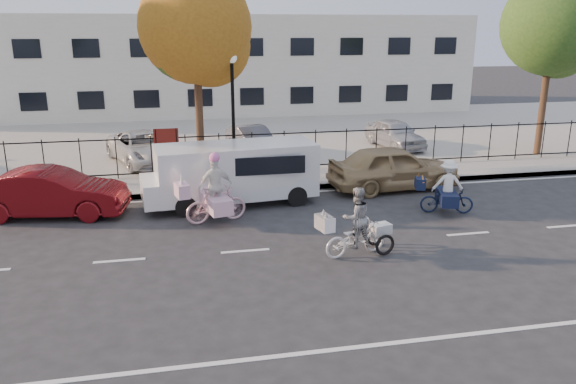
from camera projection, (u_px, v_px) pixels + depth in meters
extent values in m
plane|color=#333334|center=(245.00, 251.00, 13.85)|extent=(120.00, 120.00, 0.00)
cube|color=#A8A399|center=(226.00, 192.00, 18.58)|extent=(60.00, 0.10, 0.15)
cube|color=#A8A399|center=(223.00, 183.00, 19.56)|extent=(60.00, 2.20, 0.15)
cube|color=#A8A399|center=(207.00, 136.00, 27.93)|extent=(60.00, 15.60, 0.15)
cube|color=silver|center=(195.00, 64.00, 36.50)|extent=(34.00, 10.00, 6.00)
cylinder|color=black|center=(233.00, 121.00, 19.73)|extent=(0.12, 0.12, 4.00)
sphere|color=white|center=(232.00, 58.00, 19.12)|extent=(0.36, 0.36, 0.36)
cylinder|color=black|center=(157.00, 155.00, 19.52)|extent=(0.06, 0.06, 1.80)
cylinder|color=black|center=(177.00, 154.00, 19.66)|extent=(0.06, 0.06, 1.80)
cube|color=#59140F|center=(166.00, 137.00, 19.42)|extent=(0.85, 0.04, 0.60)
imported|color=white|center=(356.00, 238.00, 13.51)|extent=(1.72, 0.93, 0.86)
imported|color=white|center=(356.00, 218.00, 13.36)|extent=(0.84, 0.72, 1.50)
cube|color=white|center=(325.00, 223.00, 13.02)|extent=(0.40, 0.57, 0.34)
cone|color=white|center=(324.00, 212.00, 13.06)|extent=(0.13, 0.13, 0.17)
cone|color=white|center=(326.00, 215.00, 12.85)|extent=(0.13, 0.13, 0.17)
torus|color=black|center=(385.00, 245.00, 13.54)|extent=(0.53, 0.20, 0.53)
torus|color=black|center=(375.00, 235.00, 14.16)|extent=(0.53, 0.20, 0.53)
cube|color=white|center=(381.00, 228.00, 13.76)|extent=(0.54, 0.43, 0.24)
imported|color=beige|center=(216.00, 204.00, 15.76)|extent=(1.82, 0.88, 1.05)
imported|color=white|center=(215.00, 186.00, 15.61)|extent=(1.04, 0.62, 1.66)
cube|color=#D9A5BB|center=(182.00, 190.00, 15.24)|extent=(0.44, 0.64, 0.38)
cone|color=silver|center=(181.00, 178.00, 15.14)|extent=(0.13, 0.13, 0.34)
cube|color=#D9A5BB|center=(216.00, 203.00, 15.75)|extent=(0.88, 1.46, 0.42)
sphere|color=pink|center=(214.00, 158.00, 15.38)|extent=(0.29, 0.29, 0.29)
imported|color=#101936|center=(447.00, 200.00, 16.60)|extent=(1.63, 0.95, 0.81)
imported|color=white|center=(448.00, 184.00, 16.45)|extent=(1.03, 0.76, 1.41)
cube|color=black|center=(420.00, 183.00, 16.52)|extent=(0.40, 0.55, 0.32)
cone|color=#C07C2D|center=(418.00, 176.00, 16.62)|extent=(0.11, 0.21, 0.29)
cone|color=#C07C2D|center=(423.00, 179.00, 16.32)|extent=(0.11, 0.21, 0.29)
cube|color=black|center=(447.00, 197.00, 16.57)|extent=(0.80, 1.26, 0.36)
cube|color=white|center=(236.00, 170.00, 17.30)|extent=(5.00, 2.30, 1.61)
cube|color=white|center=(149.00, 189.00, 16.92)|extent=(0.63, 1.79, 0.72)
cylinder|color=black|center=(182.00, 205.00, 16.45)|extent=(0.65, 0.30, 0.63)
cylinder|color=black|center=(181.00, 190.00, 17.93)|extent=(0.65, 0.30, 0.63)
cylinder|color=black|center=(295.00, 198.00, 17.10)|extent=(0.65, 0.30, 0.63)
cylinder|color=black|center=(285.00, 184.00, 18.58)|extent=(0.65, 0.30, 0.63)
imported|color=#610B0F|center=(51.00, 193.00, 16.24)|extent=(4.43, 2.10, 1.40)
imported|color=tan|center=(394.00, 167.00, 18.95)|extent=(4.56, 2.10, 1.51)
imported|color=silver|center=(144.00, 148.00, 22.04)|extent=(3.43, 4.84, 1.22)
imported|color=#52545A|center=(253.00, 141.00, 23.45)|extent=(2.01, 3.76, 1.18)
imported|color=#AEB0B6|center=(395.00, 134.00, 24.88)|extent=(1.91, 3.79, 1.24)
cylinder|color=#442D1D|center=(199.00, 112.00, 20.49)|extent=(0.28, 0.28, 4.66)
sphere|color=#9F6219|center=(195.00, 27.00, 19.64)|extent=(3.99, 3.99, 3.99)
sphere|color=#9F6219|center=(210.00, 46.00, 20.11)|extent=(2.93, 2.93, 2.93)
cylinder|color=#442D1D|center=(543.00, 101.00, 23.23)|extent=(0.28, 0.28, 4.74)
sphere|color=#385B1E|center=(553.00, 24.00, 22.36)|extent=(4.06, 4.06, 4.06)
sphere|color=#385B1E|center=(559.00, 42.00, 22.84)|extent=(2.98, 2.98, 2.98)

